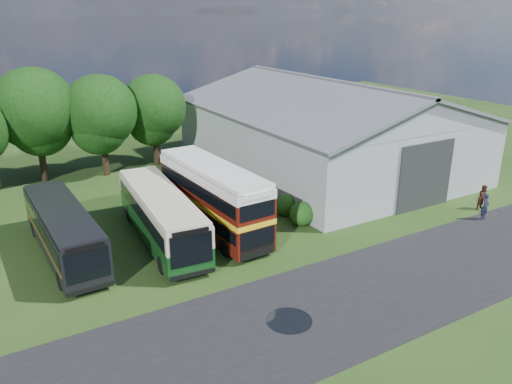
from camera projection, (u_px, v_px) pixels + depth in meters
ground at (281, 284)px, 26.62m from camera, size 120.00×120.00×0.00m
asphalt_road at (362, 295)px, 25.62m from camera, size 60.00×8.00×0.02m
puddle at (289, 321)px, 23.48m from camera, size 2.20×2.20×0.01m
storage_shed at (324, 123)px, 45.29m from camera, size 18.80×24.80×8.15m
tree_mid at (35, 109)px, 40.80m from camera, size 6.80×6.80×9.60m
tree_right_a at (100, 111)px, 42.54m from camera, size 6.26×6.26×8.83m
tree_right_b at (153, 107)px, 45.65m from camera, size 5.98×5.98×8.45m
shrub_front at (302, 224)px, 34.15m from camera, size 1.70×1.70×1.70m
shrub_mid at (285, 214)px, 35.77m from camera, size 1.60×1.60×1.60m
bus_green_single at (161, 216)px, 31.14m from camera, size 3.61×11.84×3.22m
bus_maroon_double at (213, 199)px, 32.40m from camera, size 3.21×10.69×4.54m
bus_dark_single at (64, 231)px, 29.25m from camera, size 2.86×11.02×3.02m
visitor_a at (485, 207)px, 34.59m from camera, size 0.80×0.65×1.91m
visitor_b at (484, 197)px, 36.38m from camera, size 0.93×0.74×1.86m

